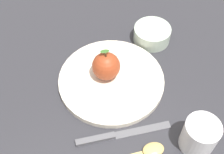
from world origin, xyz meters
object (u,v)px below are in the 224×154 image
at_px(dinner_plate, 112,80).
at_px(spoon, 144,152).
at_px(apple, 106,66).
at_px(knife, 115,135).
at_px(cup, 200,135).
at_px(side_bowl, 152,33).

relative_size(dinner_plate, spoon, 1.49).
distance_m(apple, knife, 0.17).
xyz_separation_m(dinner_plate, spoon, (-0.21, -0.01, -0.00)).
bearing_deg(apple, cup, -148.95).
bearing_deg(cup, dinner_plate, 30.54).
height_order(cup, knife, cup).
distance_m(side_bowl, knife, 0.33).
relative_size(apple, spoon, 0.46).
xyz_separation_m(side_bowl, cup, (-0.33, 0.02, 0.02)).
relative_size(side_bowl, spoon, 0.57).
distance_m(dinner_plate, side_bowl, 0.19).
relative_size(dinner_plate, apple, 3.26).
relative_size(knife, spoon, 1.22).
bearing_deg(side_bowl, cup, 175.93).
distance_m(dinner_plate, knife, 0.15).
xyz_separation_m(apple, side_bowl, (0.10, -0.16, -0.03)).
bearing_deg(dinner_plate, knife, 165.94).
bearing_deg(cup, knife, 67.37).
bearing_deg(knife, dinner_plate, -14.06).
bearing_deg(dinner_plate, apple, 38.35).
relative_size(apple, knife, 0.37).
bearing_deg(dinner_plate, cup, -149.46).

